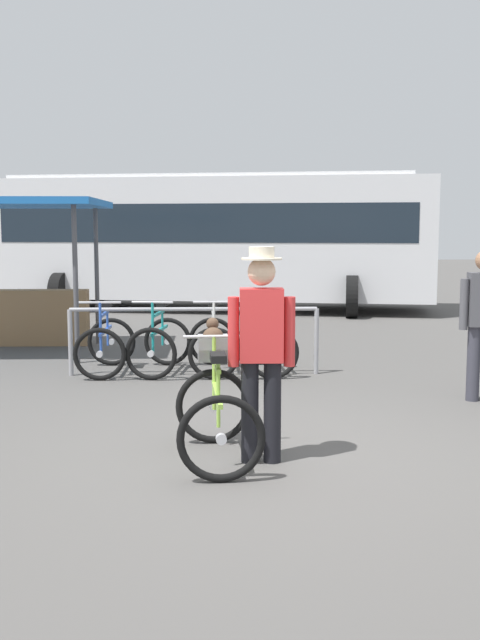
# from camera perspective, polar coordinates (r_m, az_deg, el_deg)

# --- Properties ---
(ground_plane) EXTENTS (80.00, 80.00, 0.00)m
(ground_plane) POSITION_cam_1_polar(r_m,az_deg,el_deg) (6.18, 2.91, -10.50)
(ground_plane) COLOR #514F4C
(bike_rack_rail) EXTENTS (3.21, 0.11, 0.88)m
(bike_rack_rail) POSITION_cam_1_polar(r_m,az_deg,el_deg) (9.47, -3.56, -0.28)
(bike_rack_rail) COLOR #99999E
(bike_rack_rail) RESTS_ON ground
(racked_bike_blue) EXTENTS (0.69, 1.10, 0.97)m
(racked_bike_blue) POSITION_cam_1_polar(r_m,az_deg,el_deg) (9.78, -10.31, -1.90)
(racked_bike_blue) COLOR black
(racked_bike_blue) RESTS_ON ground
(racked_bike_teal) EXTENTS (0.83, 1.18, 0.97)m
(racked_bike_teal) POSITION_cam_1_polar(r_m,az_deg,el_deg) (9.71, -6.21, -1.89)
(racked_bike_teal) COLOR black
(racked_bike_teal) RESTS_ON ground
(racked_bike_white) EXTENTS (0.67, 1.10, 0.97)m
(racked_bike_white) POSITION_cam_1_polar(r_m,az_deg,el_deg) (9.68, -2.07, -1.88)
(racked_bike_white) COLOR black
(racked_bike_white) RESTS_ON ground
(racked_bike_yellow) EXTENTS (0.73, 1.12, 0.97)m
(racked_bike_yellow) POSITION_cam_1_polar(r_m,az_deg,el_deg) (9.71, 2.07, -1.86)
(racked_bike_yellow) COLOR black
(racked_bike_yellow) RESTS_ON ground
(featured_bicycle) EXTENTS (0.70, 1.22, 1.09)m
(featured_bicycle) POSITION_cam_1_polar(r_m,az_deg,el_deg) (6.07, -1.86, -6.08)
(featured_bicycle) COLOR black
(featured_bicycle) RESTS_ON ground
(person_with_featured_bike) EXTENTS (0.53, 0.32, 1.72)m
(person_with_featured_bike) POSITION_cam_1_polar(r_m,az_deg,el_deg) (5.84, 1.66, -1.97)
(person_with_featured_bike) COLOR black
(person_with_featured_bike) RESTS_ON ground
(bus_distant) EXTENTS (10.30, 4.70, 3.08)m
(bus_distant) POSITION_cam_1_polar(r_m,az_deg,el_deg) (17.34, -2.16, 6.58)
(bus_distant) COLOR silver
(bus_distant) RESTS_ON ground
(market_stall) EXTENTS (3.15, 2.37, 2.30)m
(market_stall) POSITION_cam_1_polar(r_m,az_deg,el_deg) (11.98, -17.60, 4.44)
(market_stall) COLOR #4C4C51
(market_stall) RESTS_ON ground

